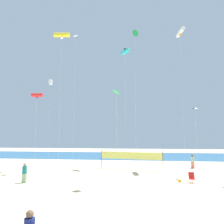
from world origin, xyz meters
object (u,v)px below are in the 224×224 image
(folding_beach_chair, at_px, (192,177))
(kite_cyan_inflatable, at_px, (125,52))
(kite_black_diamond, at_px, (195,109))
(kite_white_tube, at_px, (180,32))
(volleyball_net, at_px, (131,156))
(kite_green_delta, at_px, (135,34))
(beachgoer_sage_shirt, at_px, (193,161))
(kite_red_tube, at_px, (37,95))
(kite_yellow_tube, at_px, (62,35))
(kite_white_box, at_px, (51,82))
(kite_green_diamond, at_px, (117,92))
(kite_white_diamond, at_px, (75,37))
(beach_handbag, at_px, (180,181))
(beachgoer_teal_shirt, at_px, (25,172))

(folding_beach_chair, bearing_deg, kite_cyan_inflatable, 125.55)
(kite_black_diamond, height_order, kite_white_tube, kite_white_tube)
(volleyball_net, relative_size, kite_green_delta, 0.43)
(beachgoer_sage_shirt, distance_m, kite_red_tube, 22.30)
(kite_white_tube, distance_m, kite_cyan_inflatable, 8.32)
(beachgoer_sage_shirt, distance_m, folding_beach_chair, 9.52)
(kite_yellow_tube, bearing_deg, folding_beach_chair, -23.53)
(kite_cyan_inflatable, relative_size, kite_white_box, 1.27)
(volleyball_net, height_order, kite_cyan_inflatable, kite_cyan_inflatable)
(kite_green_diamond, distance_m, kite_yellow_tube, 16.08)
(kite_cyan_inflatable, bearing_deg, kite_white_diamond, -149.60)
(beachgoer_sage_shirt, distance_m, kite_green_delta, 18.61)
(beachgoer_sage_shirt, xyz_separation_m, volleyball_net, (-8.07, -1.96, 0.65))
(kite_red_tube, bearing_deg, beach_handbag, -17.95)
(beach_handbag, xyz_separation_m, kite_red_tube, (-17.03, 5.52, 9.45))
(kite_white_tube, height_order, kite_white_box, kite_white_tube)
(beach_handbag, bearing_deg, folding_beach_chair, 0.04)
(kite_yellow_tube, xyz_separation_m, kite_white_box, (-4.24, 6.35, -5.02))
(beachgoer_teal_shirt, height_order, kite_white_diamond, kite_white_diamond)
(kite_green_delta, bearing_deg, volleyball_net, 155.89)
(beachgoer_teal_shirt, distance_m, kite_green_delta, 21.67)
(folding_beach_chair, relative_size, kite_yellow_tube, 0.05)
(beachgoer_teal_shirt, xyz_separation_m, kite_yellow_tube, (-0.28, 8.91, 17.31))
(kite_white_tube, bearing_deg, folding_beach_chair, -97.33)
(beachgoer_sage_shirt, height_order, kite_white_diamond, kite_white_diamond)
(folding_beach_chair, height_order, kite_black_diamond, kite_black_diamond)
(kite_green_diamond, bearing_deg, volleyball_net, 85.97)
(kite_green_delta, bearing_deg, kite_yellow_tube, -178.29)
(kite_cyan_inflatable, distance_m, kite_white_diamond, 7.66)
(folding_beach_chair, distance_m, kite_green_delta, 19.53)
(beachgoer_teal_shirt, bearing_deg, kite_yellow_tube, -26.78)
(kite_white_tube, bearing_deg, kite_white_diamond, -167.49)
(kite_green_delta, height_order, kite_cyan_inflatable, kite_green_delta)
(kite_black_diamond, xyz_separation_m, kite_white_box, (-20.93, 9.70, 6.16))
(beachgoer_teal_shirt, distance_m, kite_red_tube, 11.96)
(kite_white_tube, relative_size, kite_white_box, 1.41)
(kite_red_tube, relative_size, kite_white_tube, 0.51)
(beach_handbag, distance_m, kite_white_diamond, 22.37)
(kite_yellow_tube, bearing_deg, kite_cyan_inflatable, 22.62)
(beachgoer_sage_shirt, bearing_deg, kite_yellow_tube, 42.32)
(kite_green_diamond, distance_m, kite_green_delta, 13.51)
(kite_yellow_tube, bearing_deg, beachgoer_teal_shirt, -88.17)
(kite_white_tube, height_order, kite_yellow_tube, kite_white_tube)
(beachgoer_teal_shirt, relative_size, kite_yellow_tube, 0.10)
(kite_green_diamond, height_order, kite_white_tube, kite_white_tube)
(beach_handbag, relative_size, kite_yellow_tube, 0.02)
(beach_handbag, relative_size, kite_green_diamond, 0.04)
(folding_beach_chair, bearing_deg, kite_yellow_tube, 158.68)
(volleyball_net, xyz_separation_m, kite_cyan_inflatable, (-0.82, 2.96, 15.20))
(volleyball_net, xyz_separation_m, kite_red_tube, (-12.17, -1.80, 7.93))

